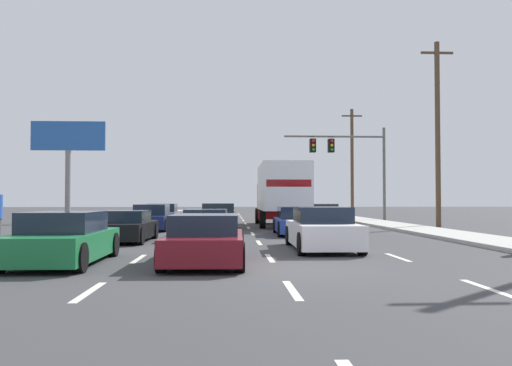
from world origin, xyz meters
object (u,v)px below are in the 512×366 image
(car_silver, at_px, (207,225))
(utility_pole_far, at_px, (352,161))
(car_maroon, at_px, (205,241))
(car_tan, at_px, (221,214))
(car_gray, at_px, (163,215))
(roadside_billboard, at_px, (68,148))
(box_truck, at_px, (281,191))
(car_yellow, at_px, (219,218))
(traffic_signal_mast, at_px, (343,153))
(car_white, at_px, (322,230))
(car_blue, at_px, (297,222))
(car_orange, at_px, (324,215))
(car_navy, at_px, (152,218))
(utility_pole_mid, at_px, (438,132))
(car_green, at_px, (63,240))
(car_black, at_px, (124,227))

(car_silver, relative_size, utility_pole_far, 0.47)
(car_maroon, bearing_deg, car_tan, 89.81)
(car_gray, height_order, roadside_billboard, roadside_billboard)
(car_gray, bearing_deg, car_tan, 10.57)
(car_tan, height_order, box_truck, box_truck)
(box_truck, bearing_deg, car_yellow, -142.74)
(car_gray, xyz_separation_m, traffic_signal_mast, (12.18, 3.81, 4.25))
(car_white, bearing_deg, car_blue, 89.11)
(car_tan, xyz_separation_m, car_orange, (6.50, -0.76, -0.01))
(car_gray, xyz_separation_m, car_maroon, (3.53, -21.12, -0.02))
(car_blue, bearing_deg, car_navy, 149.94)
(car_gray, relative_size, utility_pole_mid, 0.44)
(car_gray, bearing_deg, car_white, -68.55)
(traffic_signal_mast, bearing_deg, car_yellow, -130.97)
(traffic_signal_mast, relative_size, roadside_billboard, 1.08)
(car_gray, height_order, box_truck, box_truck)
(car_navy, height_order, utility_pole_far, utility_pole_far)
(car_gray, distance_m, car_tan, 3.67)
(car_green, bearing_deg, car_orange, 64.46)
(traffic_signal_mast, xyz_separation_m, utility_pole_mid, (3.44, -8.68, 0.44))
(car_yellow, relative_size, car_maroon, 1.10)
(car_navy, relative_size, utility_pole_far, 0.48)
(utility_pole_mid, bearing_deg, car_gray, 162.67)
(car_navy, distance_m, car_blue, 7.83)
(car_green, bearing_deg, utility_pole_far, 66.43)
(car_tan, bearing_deg, car_gray, -169.43)
(car_white, bearing_deg, car_orange, 79.81)
(car_green, distance_m, car_blue, 12.29)
(car_navy, xyz_separation_m, car_tan, (3.33, 7.53, -0.02))
(utility_pole_far, distance_m, roadside_billboard, 24.06)
(car_green, distance_m, utility_pole_far, 37.36)
(car_maroon, height_order, roadside_billboard, roadside_billboard)
(car_green, relative_size, car_blue, 1.08)
(car_silver, bearing_deg, car_green, -111.26)
(car_gray, xyz_separation_m, car_silver, (3.25, -12.96, -0.03))
(car_orange, distance_m, traffic_signal_mast, 6.14)
(car_maroon, bearing_deg, car_white, 45.23)
(car_green, bearing_deg, traffic_signal_mast, 64.06)
(car_yellow, bearing_deg, car_gray, 120.54)
(car_blue, height_order, car_white, car_white)
(car_gray, relative_size, car_yellow, 0.96)
(utility_pole_mid, bearing_deg, roadside_billboard, 162.02)
(car_black, bearing_deg, car_gray, 91.20)
(car_yellow, bearing_deg, car_navy, -166.95)
(car_yellow, distance_m, utility_pole_mid, 12.97)
(car_green, xyz_separation_m, car_maroon, (3.38, -0.18, -0.03))
(car_black, distance_m, utility_pole_far, 31.28)
(car_black, height_order, traffic_signal_mast, traffic_signal_mast)
(car_blue, bearing_deg, car_white, -90.89)
(car_white, bearing_deg, car_green, -154.37)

